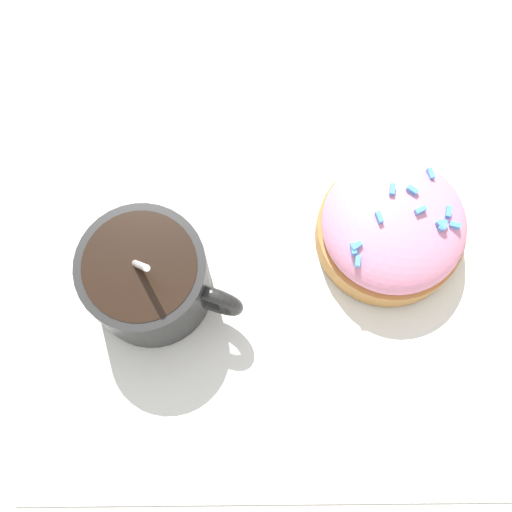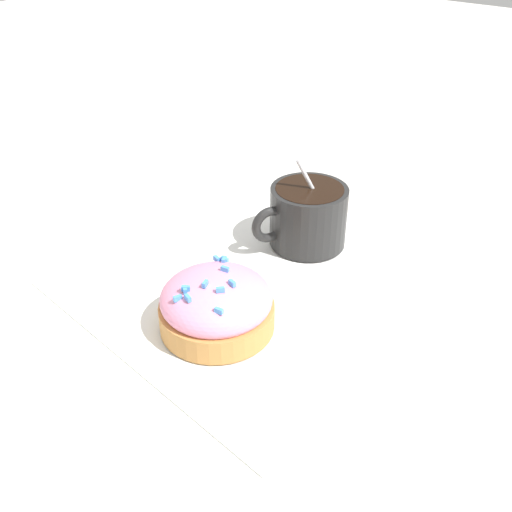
% 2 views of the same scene
% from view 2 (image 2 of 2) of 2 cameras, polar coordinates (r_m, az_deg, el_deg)
% --- Properties ---
extents(ground_plane, '(3.00, 3.00, 0.00)m').
position_cam_2_polar(ground_plane, '(0.57, 0.90, -2.39)').
color(ground_plane, silver).
extents(paper_napkin, '(0.36, 0.34, 0.00)m').
position_cam_2_polar(paper_napkin, '(0.57, 0.91, -2.27)').
color(paper_napkin, white).
rests_on(paper_napkin, ground_plane).
extents(coffee_cup, '(0.10, 0.08, 0.09)m').
position_cam_2_polar(coffee_cup, '(0.61, 4.90, 4.02)').
color(coffee_cup, black).
rests_on(coffee_cup, paper_napkin).
extents(frosted_pastry, '(0.10, 0.10, 0.05)m').
position_cam_2_polar(frosted_pastry, '(0.50, -3.78, -4.66)').
color(frosted_pastry, '#C18442').
rests_on(frosted_pastry, paper_napkin).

